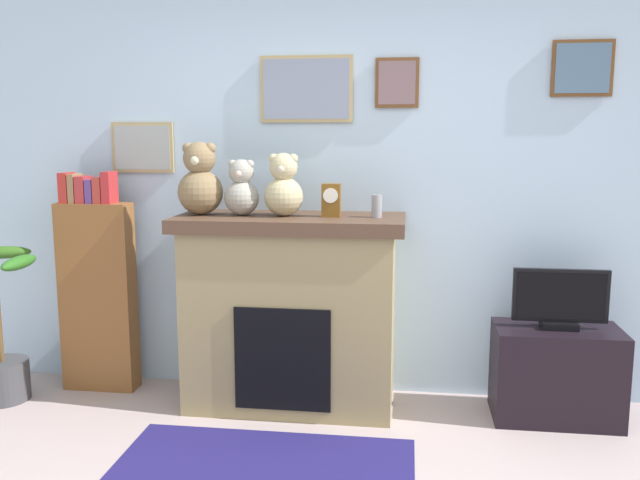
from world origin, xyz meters
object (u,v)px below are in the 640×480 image
(bookshelf, at_px, (97,289))
(mantel_clock, at_px, (331,200))
(teddy_bear_grey, at_px, (200,182))
(teddy_bear_brown, at_px, (242,190))
(potted_plant, at_px, (1,349))
(fireplace, at_px, (291,310))
(television, at_px, (560,301))
(teddy_bear_tan, at_px, (284,188))
(candle_jar, at_px, (377,206))
(tv_stand, at_px, (556,373))

(bookshelf, bearing_deg, mantel_clock, -3.99)
(teddy_bear_grey, bearing_deg, bookshelf, 171.83)
(bookshelf, bearing_deg, teddy_bear_brown, -6.09)
(teddy_bear_grey, height_order, teddy_bear_brown, teddy_bear_grey)
(potted_plant, bearing_deg, teddy_bear_grey, 7.45)
(fireplace, bearing_deg, teddy_bear_brown, -176.42)
(fireplace, bearing_deg, potted_plant, -174.20)
(teddy_bear_brown, bearing_deg, television, 0.14)
(bookshelf, height_order, potted_plant, bookshelf)
(fireplace, xyz_separation_m, teddy_bear_tan, (-0.04, -0.02, 0.75))
(teddy_bear_tan, bearing_deg, teddy_bear_grey, -179.99)
(television, distance_m, teddy_bear_grey, 2.21)
(fireplace, relative_size, teddy_bear_grey, 3.12)
(candle_jar, xyz_separation_m, mantel_clock, (-0.27, -0.00, 0.03))
(potted_plant, xyz_separation_m, candle_jar, (2.31, 0.17, 0.91))
(potted_plant, height_order, mantel_clock, mantel_clock)
(television, bearing_deg, mantel_clock, -179.77)
(tv_stand, relative_size, television, 1.34)
(fireplace, distance_m, teddy_bear_tan, 0.75)
(teddy_bear_brown, height_order, teddy_bear_tan, teddy_bear_tan)
(mantel_clock, xyz_separation_m, teddy_bear_brown, (-0.54, 0.00, 0.05))
(fireplace, height_order, teddy_bear_tan, teddy_bear_tan)
(mantel_clock, xyz_separation_m, teddy_bear_tan, (-0.28, 0.00, 0.07))
(candle_jar, bearing_deg, teddy_bear_grey, -179.97)
(candle_jar, relative_size, mantel_clock, 0.68)
(teddy_bear_grey, bearing_deg, television, 0.13)
(potted_plant, height_order, teddy_bear_grey, teddy_bear_grey)
(tv_stand, bearing_deg, teddy_bear_grey, -179.83)
(teddy_bear_grey, relative_size, teddy_bear_tan, 1.17)
(teddy_bear_tan, bearing_deg, tv_stand, 0.22)
(fireplace, xyz_separation_m, potted_plant, (-1.80, -0.18, -0.26))
(fireplace, height_order, teddy_bear_brown, teddy_bear_brown)
(candle_jar, xyz_separation_m, teddy_bear_grey, (-1.06, -0.00, 0.13))
(tv_stand, xyz_separation_m, candle_jar, (-1.05, -0.01, 0.96))
(bookshelf, distance_m, teddy_bear_brown, 1.20)
(candle_jar, bearing_deg, tv_stand, 0.30)
(tv_stand, relative_size, candle_jar, 5.39)
(mantel_clock, xyz_separation_m, teddy_bear_grey, (-0.79, 0.00, 0.10))
(bookshelf, bearing_deg, potted_plant, -152.46)
(candle_jar, bearing_deg, bookshelf, 176.63)
(fireplace, distance_m, television, 1.57)
(bookshelf, relative_size, teddy_bear_brown, 4.26)
(bookshelf, distance_m, teddy_bear_tan, 1.42)
(television, bearing_deg, fireplace, 179.51)
(teddy_bear_tan, bearing_deg, fireplace, 26.72)
(fireplace, distance_m, tv_stand, 1.60)
(mantel_clock, relative_size, teddy_bear_brown, 0.58)
(candle_jar, height_order, teddy_bear_tan, teddy_bear_tan)
(television, relative_size, teddy_bear_grey, 1.22)
(fireplace, height_order, mantel_clock, mantel_clock)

